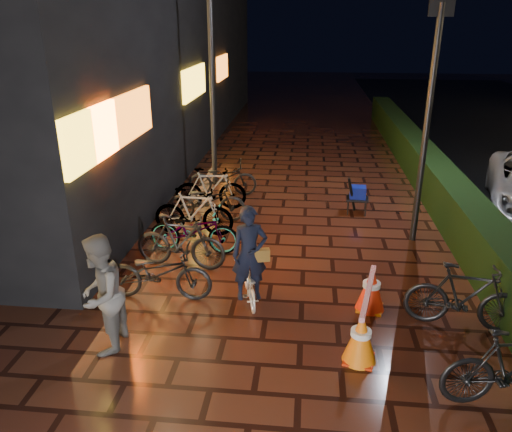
# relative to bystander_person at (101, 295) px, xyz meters

# --- Properties ---
(ground) EXTENTS (80.00, 80.00, 0.00)m
(ground) POSITION_rel_bystander_person_xyz_m (2.73, 0.41, -0.86)
(ground) COLOR #381911
(ground) RESTS_ON ground
(hedge) EXTENTS (0.70, 20.00, 1.00)m
(hedge) POSITION_rel_bystander_person_xyz_m (6.03, 8.41, -0.36)
(hedge) COLOR black
(hedge) RESTS_ON ground
(bystander_person) EXTENTS (0.65, 0.84, 1.73)m
(bystander_person) POSITION_rel_bystander_person_xyz_m (0.00, 0.00, 0.00)
(bystander_person) COLOR #545456
(bystander_person) RESTS_ON ground
(storefront_block) EXTENTS (12.09, 22.00, 9.00)m
(storefront_block) POSITION_rel_bystander_person_xyz_m (-6.77, 11.91, 3.64)
(storefront_block) COLOR black
(storefront_block) RESTS_ON ground
(lamp_post_hedge) EXTENTS (0.45, 0.13, 4.71)m
(lamp_post_hedge) POSITION_rel_bystander_person_xyz_m (5.02, 4.30, 1.73)
(lamp_post_hedge) COLOR black
(lamp_post_hedge) RESTS_ON ground
(lamp_post_sf) EXTENTS (0.50, 0.23, 5.25)m
(lamp_post_sf) POSITION_rel_bystander_person_xyz_m (0.14, 7.72, 2.03)
(lamp_post_sf) COLOR black
(lamp_post_sf) RESTS_ON ground
(cyclist) EXTENTS (0.70, 1.24, 1.68)m
(cyclist) POSITION_rel_bystander_person_xyz_m (1.86, 1.46, -0.24)
(cyclist) COLOR silver
(cyclist) RESTS_ON ground
(traffic_barrier) EXTENTS (0.76, 1.82, 0.74)m
(traffic_barrier) POSITION_rel_bystander_person_xyz_m (3.68, 0.77, -0.50)
(traffic_barrier) COLOR orange
(traffic_barrier) RESTS_ON ground
(cart_assembly) EXTENTS (0.56, 0.53, 0.97)m
(cart_assembly) POSITION_rel_bystander_person_xyz_m (3.94, 5.73, -0.37)
(cart_assembly) COLOR black
(cart_assembly) RESTS_ON ground
(parked_bikes_storefront) EXTENTS (2.00, 6.05, 1.04)m
(parked_bikes_storefront) POSITION_rel_bystander_person_xyz_m (0.45, 4.09, -0.37)
(parked_bikes_storefront) COLOR black
(parked_bikes_storefront) RESTS_ON ground
(parked_bikes_hedge) EXTENTS (1.91, 2.35, 1.04)m
(parked_bikes_hedge) POSITION_rel_bystander_person_xyz_m (5.19, 0.26, -0.34)
(parked_bikes_hedge) COLOR black
(parked_bikes_hedge) RESTS_ON ground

